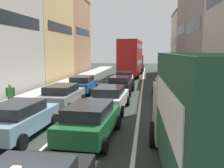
% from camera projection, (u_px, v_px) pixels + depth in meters
% --- Properties ---
extents(sidewalk_left, '(2.60, 64.00, 0.14)m').
position_uv_depth(sidewalk_left, '(55.00, 88.00, 24.44)').
color(sidewalk_left, '#B0B0B0').
rests_on(sidewalk_left, ground).
extents(lane_stripe_left, '(0.16, 60.00, 0.01)m').
position_uv_depth(lane_stripe_left, '(106.00, 89.00, 23.78)').
color(lane_stripe_left, silver).
rests_on(lane_stripe_left, ground).
extents(lane_stripe_right, '(0.16, 60.00, 0.01)m').
position_uv_depth(lane_stripe_right, '(142.00, 90.00, 23.32)').
color(lane_stripe_right, silver).
rests_on(lane_stripe_right, ground).
extents(building_row_left, '(7.20, 43.90, 12.50)m').
position_uv_depth(building_row_left, '(14.00, 29.00, 26.79)').
color(building_row_left, '#9E7556').
rests_on(building_row_left, ground).
extents(removalist_box_truck, '(2.89, 7.77, 3.58)m').
position_uv_depth(removalist_box_truck, '(210.00, 118.00, 6.30)').
color(removalist_box_truck, '#B7B29E').
rests_on(removalist_box_truck, ground).
extents(sedan_centre_lane_second, '(2.26, 4.39, 1.49)m').
position_uv_depth(sedan_centre_lane_second, '(90.00, 120.00, 10.36)').
color(sedan_centre_lane_second, '#19592D').
rests_on(sedan_centre_lane_second, ground).
extents(wagon_left_lane_second, '(2.23, 4.38, 1.49)m').
position_uv_depth(wagon_left_lane_second, '(19.00, 118.00, 10.64)').
color(wagon_left_lane_second, '#759EB7').
rests_on(wagon_left_lane_second, ground).
extents(hatchback_centre_lane_third, '(2.21, 4.37, 1.49)m').
position_uv_depth(hatchback_centre_lane_third, '(110.00, 98.00, 15.32)').
color(hatchback_centre_lane_third, silver).
rests_on(hatchback_centre_lane_third, ground).
extents(sedan_left_lane_third, '(2.14, 4.34, 1.49)m').
position_uv_depth(sedan_left_lane_third, '(62.00, 95.00, 16.06)').
color(sedan_left_lane_third, gray).
rests_on(sedan_left_lane_third, ground).
extents(coupe_centre_lane_fourth, '(2.18, 4.36, 1.49)m').
position_uv_depth(coupe_centre_lane_fourth, '(121.00, 84.00, 21.30)').
color(coupe_centre_lane_fourth, black).
rests_on(coupe_centre_lane_fourth, ground).
extents(sedan_left_lane_fourth, '(2.09, 4.32, 1.49)m').
position_uv_depth(sedan_left_lane_fourth, '(83.00, 84.00, 21.56)').
color(sedan_left_lane_fourth, '#194C8C').
rests_on(sedan_left_lane_fourth, ground).
extents(sedan_centre_lane_fifth, '(2.29, 4.41, 1.49)m').
position_uv_depth(sedan_centre_lane_fifth, '(124.00, 78.00, 26.15)').
color(sedan_centre_lane_fifth, beige).
rests_on(sedan_centre_lane_fifth, ground).
extents(sedan_right_lane_behind_truck, '(2.23, 4.38, 1.49)m').
position_uv_depth(sedan_right_lane_behind_truck, '(174.00, 104.00, 13.42)').
color(sedan_right_lane_behind_truck, '#B29319').
rests_on(sedan_right_lane_behind_truck, ground).
extents(wagon_right_lane_far, '(2.07, 4.30, 1.49)m').
position_uv_depth(wagon_right_lane_far, '(166.00, 88.00, 19.06)').
color(wagon_right_lane_far, '#A51E1E').
rests_on(wagon_right_lane_far, ground).
extents(bus_mid_queue_primary, '(3.14, 10.60, 5.06)m').
position_uv_depth(bus_mid_queue_primary, '(131.00, 56.00, 35.33)').
color(bus_mid_queue_primary, '#B21919').
rests_on(bus_mid_queue_primary, ground).
extents(bus_far_queue_secondary, '(2.96, 10.55, 2.90)m').
position_uv_depth(bus_far_queue_secondary, '(136.00, 61.00, 47.29)').
color(bus_far_queue_secondary, '#1E6033').
rests_on(bus_far_queue_secondary, ground).
extents(pedestrian_mid_sidewalk, '(0.49, 0.34, 1.66)m').
position_uv_depth(pedestrian_mid_sidewalk, '(10.00, 95.00, 15.30)').
color(pedestrian_mid_sidewalk, '#262D47').
rests_on(pedestrian_mid_sidewalk, ground).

